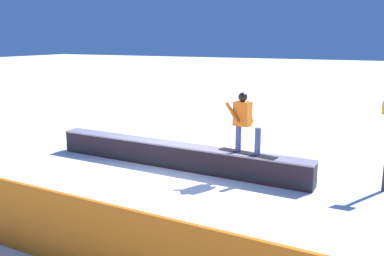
% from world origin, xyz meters
% --- Properties ---
extents(ground_plane, '(120.00, 120.00, 0.00)m').
position_xyz_m(ground_plane, '(0.00, 0.00, 0.00)').
color(ground_plane, white).
extents(grind_box, '(7.36, 0.80, 0.65)m').
position_xyz_m(grind_box, '(0.00, 0.00, 0.29)').
color(grind_box, black).
rests_on(grind_box, ground_plane).
extents(snowboarder, '(1.53, 0.55, 1.47)m').
position_xyz_m(snowboarder, '(-1.92, 0.06, 1.45)').
color(snowboarder, black).
rests_on(snowboarder, grind_box).
extents(safety_fence, '(13.19, 0.58, 1.18)m').
position_xyz_m(safety_fence, '(0.00, 4.98, 0.59)').
color(safety_fence, orange).
rests_on(safety_fence, ground_plane).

